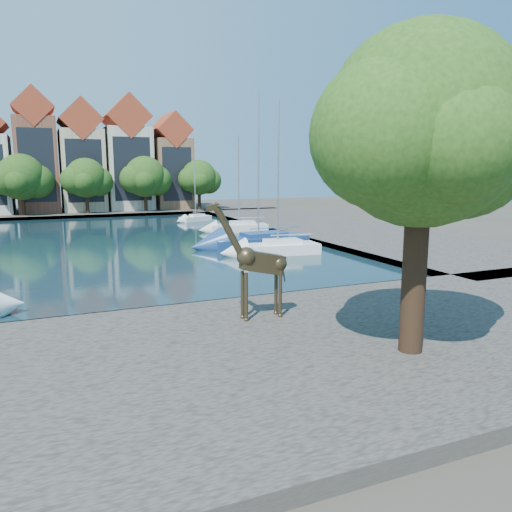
{
  "coord_description": "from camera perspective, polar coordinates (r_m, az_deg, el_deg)",
  "views": [
    {
      "loc": [
        -3.7,
        -21.81,
        6.63
      ],
      "look_at": [
        5.17,
        -1.09,
        2.65
      ],
      "focal_mm": 35.0,
      "sensor_mm": 36.0,
      "label": 1
    }
  ],
  "objects": [
    {
      "name": "far_tree_mid_west",
      "position": [
        72.35,
        -25.16,
        8.02
      ],
      "size": [
        7.8,
        6.0,
        8.0
      ],
      "color": "#332114",
      "rests_on": "far_quay"
    },
    {
      "name": "giraffe_statue",
      "position": [
        20.29,
        0.07,
        -0.71
      ],
      "size": [
        3.35,
        0.59,
        4.8
      ],
      "color": "#3A301D",
      "rests_on": "near_quay"
    },
    {
      "name": "water_basin",
      "position": [
        46.43,
        -18.37,
        1.34
      ],
      "size": [
        38.0,
        50.0,
        0.08
      ],
      "primitive_type": "cube",
      "color": "black",
      "rests_on": "ground"
    },
    {
      "name": "near_quay",
      "position": [
        16.54,
        -8.66,
        -12.8
      ],
      "size": [
        50.0,
        14.0,
        0.5
      ],
      "primitive_type": "cube",
      "color": "#4E4B44",
      "rests_on": "ground"
    },
    {
      "name": "sailboat_right_d",
      "position": [
        63.07,
        -6.93,
        4.42
      ],
      "size": [
        4.42,
        3.07,
        7.55
      ],
      "color": "silver",
      "rests_on": "water_basin"
    },
    {
      "name": "townhouse_east_end",
      "position": [
        80.01,
        -9.81,
        10.21
      ],
      "size": [
        5.44,
        9.18,
        14.43
      ],
      "color": "brown",
      "rests_on": "far_quay"
    },
    {
      "name": "townhouse_east_inner",
      "position": [
        78.01,
        -19.3,
        10.27
      ],
      "size": [
        5.94,
        9.18,
        15.79
      ],
      "color": "#C2B18A",
      "rests_on": "far_quay"
    },
    {
      "name": "right_quay",
      "position": [
        54.43,
        8.85,
        3.16
      ],
      "size": [
        14.0,
        52.0,
        0.5
      ],
      "primitive_type": "cube",
      "color": "#4E4B44",
      "rests_on": "ground"
    },
    {
      "name": "ground",
      "position": [
        23.09,
        -13.07,
        -6.94
      ],
      "size": [
        160.0,
        160.0,
        0.0
      ],
      "primitive_type": "plane",
      "color": "#38332B",
      "rests_on": "ground"
    },
    {
      "name": "sailboat_right_a",
      "position": [
        38.41,
        2.5,
        1.14
      ],
      "size": [
        6.56,
        2.89,
        11.47
      ],
      "color": "silver",
      "rests_on": "water_basin"
    },
    {
      "name": "sailboat_right_b",
      "position": [
        42.67,
        0.29,
        2.0
      ],
      "size": [
        8.67,
        3.54,
        12.85
      ],
      "color": "navy",
      "rests_on": "water_basin"
    },
    {
      "name": "far_tree_far_east",
      "position": [
        75.53,
        -6.47,
        8.77
      ],
      "size": [
        6.76,
        5.2,
        7.36
      ],
      "color": "#332114",
      "rests_on": "far_quay"
    },
    {
      "name": "far_tree_mid_east",
      "position": [
        72.55,
        -18.79,
        8.3
      ],
      "size": [
        7.02,
        5.4,
        7.52
      ],
      "color": "#332114",
      "rests_on": "far_quay"
    },
    {
      "name": "sailboat_right_c",
      "position": [
        52.04,
        -1.96,
        3.46
      ],
      "size": [
        6.12,
        3.1,
        9.88
      ],
      "color": "silver",
      "rests_on": "water_basin"
    },
    {
      "name": "far_quay",
      "position": [
        78.16,
        -20.45,
        4.7
      ],
      "size": [
        60.0,
        16.0,
        0.5
      ],
      "primitive_type": "cube",
      "color": "#4E4B44",
      "rests_on": "ground"
    },
    {
      "name": "townhouse_east_mid",
      "position": [
        78.76,
        -14.52,
        10.77
      ],
      "size": [
        6.43,
        9.18,
        16.65
      ],
      "color": "beige",
      "rests_on": "far_quay"
    },
    {
      "name": "far_tree_east",
      "position": [
        73.62,
        -12.5,
        8.7
      ],
      "size": [
        7.54,
        5.8,
        7.84
      ],
      "color": "#332114",
      "rests_on": "far_quay"
    },
    {
      "name": "plane_tree",
      "position": [
        17.11,
        18.76,
        12.98
      ],
      "size": [
        8.32,
        6.4,
        10.62
      ],
      "color": "#332114",
      "rests_on": "near_quay"
    },
    {
      "name": "townhouse_center",
      "position": [
        77.81,
        -23.8,
        10.46
      ],
      "size": [
        5.44,
        9.18,
        16.93
      ],
      "color": "brown",
      "rests_on": "far_quay"
    }
  ]
}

